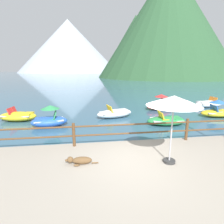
{
  "coord_description": "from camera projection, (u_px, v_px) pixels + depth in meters",
  "views": [
    {
      "loc": [
        -1.8,
        -5.45,
        3.48
      ],
      "look_at": [
        -0.39,
        5.0,
        0.9
      ],
      "focal_mm": 29.58,
      "sensor_mm": 36.0,
      "label": 1
    }
  ],
  "objects": [
    {
      "name": "ground_plane",
      "position": [
        94.0,
        82.0,
        44.81
      ],
      "size": [
        200.0,
        200.0,
        0.0
      ],
      "primitive_type": "plane",
      "color": "#38607A"
    },
    {
      "name": "promenade_dock",
      "position": [
        172.0,
        217.0,
        4.14
      ],
      "size": [
        28.0,
        8.0,
        0.4
      ],
      "primitive_type": "cube",
      "color": "#A39989",
      "rests_on": "ground"
    },
    {
      "name": "dock_railing",
      "position": [
        133.0,
        130.0,
        7.57
      ],
      "size": [
        23.92,
        0.12,
        0.95
      ],
      "color": "brown",
      "rests_on": "promenade_dock"
    },
    {
      "name": "beach_umbrella",
      "position": [
        174.0,
        102.0,
        5.65
      ],
      "size": [
        1.7,
        1.7,
        2.24
      ],
      "color": "#B2B2B7",
      "rests_on": "promenade_dock"
    },
    {
      "name": "dog_resting",
      "position": [
        80.0,
        160.0,
        6.0
      ],
      "size": [
        1.08,
        0.4,
        0.26
      ],
      "color": "brown",
      "rests_on": "promenade_dock"
    },
    {
      "name": "pedal_boat_0",
      "position": [
        18.0,
        116.0,
        12.21
      ],
      "size": [
        2.56,
        1.57,
        0.91
      ],
      "color": "yellow",
      "rests_on": "ground"
    },
    {
      "name": "pedal_boat_1",
      "position": [
        219.0,
        111.0,
        13.2
      ],
      "size": [
        2.63,
        1.4,
        1.22
      ],
      "color": "yellow",
      "rests_on": "ground"
    },
    {
      "name": "pedal_boat_2",
      "position": [
        166.0,
        121.0,
        11.39
      ],
      "size": [
        2.43,
        1.39,
        0.83
      ],
      "color": "green",
      "rests_on": "ground"
    },
    {
      "name": "pedal_boat_3",
      "position": [
        115.0,
        113.0,
        13.01
      ],
      "size": [
        2.79,
        1.76,
        0.9
      ],
      "color": "white",
      "rests_on": "ground"
    },
    {
      "name": "pedal_boat_4",
      "position": [
        49.0,
        119.0,
        11.03
      ],
      "size": [
        2.26,
        1.45,
        1.28
      ],
      "color": "blue",
      "rests_on": "ground"
    },
    {
      "name": "pedal_boat_5",
      "position": [
        209.0,
        104.0,
        16.31
      ],
      "size": [
        2.65,
        1.42,
        0.91
      ],
      "color": "white",
      "rests_on": "ground"
    },
    {
      "name": "pedal_boat_6",
      "position": [
        160.0,
        104.0,
        15.5
      ],
      "size": [
        2.66,
        1.76,
        1.27
      ],
      "color": "red",
      "rests_on": "ground"
    },
    {
      "name": "cliff_headland",
      "position": [
        162.0,
        27.0,
        62.67
      ],
      "size": [
        46.62,
        46.62,
        35.84
      ],
      "color": "#2D5633",
      "rests_on": "ground"
    },
    {
      "name": "distant_peak",
      "position": [
        69.0,
        46.0,
        120.44
      ],
      "size": [
        64.63,
        64.63,
        32.97
      ],
      "primitive_type": "cone",
      "color": "#A8B2C1",
      "rests_on": "ground"
    }
  ]
}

